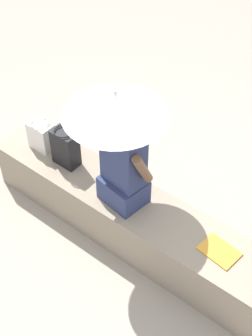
{
  "coord_description": "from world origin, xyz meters",
  "views": [
    {
      "loc": [
        1.63,
        -2.08,
        3.41
      ],
      "look_at": [
        -0.01,
        -0.01,
        0.81
      ],
      "focal_mm": 52.27,
      "sensor_mm": 36.0,
      "label": 1
    }
  ],
  "objects_px": {
    "parasol": "(115,105)",
    "tote_bag_canvas": "(42,135)",
    "person_seated": "(123,165)",
    "handbag_black": "(65,147)",
    "magazine": "(219,251)"
  },
  "relations": [
    {
      "from": "parasol",
      "to": "tote_bag_canvas",
      "type": "relative_size",
      "value": 3.52
    },
    {
      "from": "person_seated",
      "to": "handbag_black",
      "type": "xyz_separation_m",
      "value": [
        -0.65,
        0.03,
        -0.21
      ]
    },
    {
      "from": "parasol",
      "to": "person_seated",
      "type": "bearing_deg",
      "value": -19.51
    },
    {
      "from": "parasol",
      "to": "handbag_black",
      "type": "distance_m",
      "value": 0.9
    },
    {
      "from": "tote_bag_canvas",
      "to": "parasol",
      "type": "bearing_deg",
      "value": -0.45
    },
    {
      "from": "handbag_black",
      "to": "magazine",
      "type": "bearing_deg",
      "value": 0.21
    },
    {
      "from": "parasol",
      "to": "magazine",
      "type": "relative_size",
      "value": 3.58
    },
    {
      "from": "handbag_black",
      "to": "tote_bag_canvas",
      "type": "distance_m",
      "value": 0.31
    },
    {
      "from": "handbag_black",
      "to": "magazine",
      "type": "height_order",
      "value": "handbag_black"
    },
    {
      "from": "tote_bag_canvas",
      "to": "person_seated",
      "type": "bearing_deg",
      "value": -2.45
    },
    {
      "from": "person_seated",
      "to": "magazine",
      "type": "xyz_separation_m",
      "value": [
        0.87,
        0.03,
        -0.38
      ]
    },
    {
      "from": "person_seated",
      "to": "parasol",
      "type": "xyz_separation_m",
      "value": [
        -0.1,
        0.03,
        0.5
      ]
    },
    {
      "from": "person_seated",
      "to": "parasol",
      "type": "distance_m",
      "value": 0.51
    },
    {
      "from": "magazine",
      "to": "person_seated",
      "type": "bearing_deg",
      "value": -171.37
    },
    {
      "from": "person_seated",
      "to": "magazine",
      "type": "height_order",
      "value": "person_seated"
    }
  ]
}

